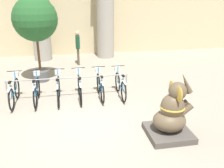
% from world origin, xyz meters
% --- Properties ---
extents(ground_plane, '(60.00, 60.00, 0.00)m').
position_xyz_m(ground_plane, '(0.00, 0.00, 0.00)').
color(ground_plane, gray).
extents(building_facade, '(20.00, 0.20, 6.00)m').
position_xyz_m(building_facade, '(0.00, 8.60, 3.00)').
color(building_facade, '#C6B78E').
rests_on(building_facade, ground_plane).
extents(column_left, '(1.18, 1.18, 5.16)m').
position_xyz_m(column_left, '(-1.73, 7.60, 2.62)').
color(column_left, gray).
rests_on(column_left, ground_plane).
extents(column_right, '(1.18, 1.18, 5.16)m').
position_xyz_m(column_right, '(1.73, 7.60, 2.62)').
color(column_right, gray).
rests_on(column_right, ground_plane).
extents(bike_rack, '(4.16, 0.05, 0.77)m').
position_xyz_m(bike_rack, '(-0.45, 1.95, 0.61)').
color(bike_rack, gray).
rests_on(bike_rack, ground_plane).
extents(bicycle_0, '(0.48, 1.72, 1.01)m').
position_xyz_m(bicycle_0, '(-2.23, 1.84, 0.42)').
color(bicycle_0, black).
rests_on(bicycle_0, ground_plane).
extents(bicycle_1, '(0.48, 1.72, 1.01)m').
position_xyz_m(bicycle_1, '(-1.52, 1.81, 0.42)').
color(bicycle_1, black).
rests_on(bicycle_1, ground_plane).
extents(bicycle_2, '(0.48, 1.72, 1.01)m').
position_xyz_m(bicycle_2, '(-0.81, 1.81, 0.42)').
color(bicycle_2, black).
rests_on(bicycle_2, ground_plane).
extents(bicycle_3, '(0.48, 1.72, 1.01)m').
position_xyz_m(bicycle_3, '(-0.09, 1.83, 0.42)').
color(bicycle_3, black).
rests_on(bicycle_3, ground_plane).
extents(bicycle_4, '(0.48, 1.72, 1.01)m').
position_xyz_m(bicycle_4, '(0.62, 1.84, 0.42)').
color(bicycle_4, black).
rests_on(bicycle_4, ground_plane).
extents(bicycle_5, '(0.48, 1.72, 1.01)m').
position_xyz_m(bicycle_5, '(1.33, 1.82, 0.42)').
color(bicycle_5, black).
rests_on(bicycle_5, ground_plane).
extents(elephant_statue, '(1.10, 1.10, 1.70)m').
position_xyz_m(elephant_statue, '(2.05, -0.96, 0.58)').
color(elephant_statue, '#4C4742').
rests_on(elephant_statue, ground_plane).
extents(person_pedestrian, '(0.23, 0.47, 1.71)m').
position_xyz_m(person_pedestrian, '(0.11, 6.23, 1.03)').
color(person_pedestrian, brown).
rests_on(person_pedestrian, ground_plane).
extents(potted_tree, '(1.74, 1.74, 3.39)m').
position_xyz_m(potted_tree, '(-1.58, 4.05, 2.43)').
color(potted_tree, '#4C4C4C').
rests_on(potted_tree, ground_plane).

